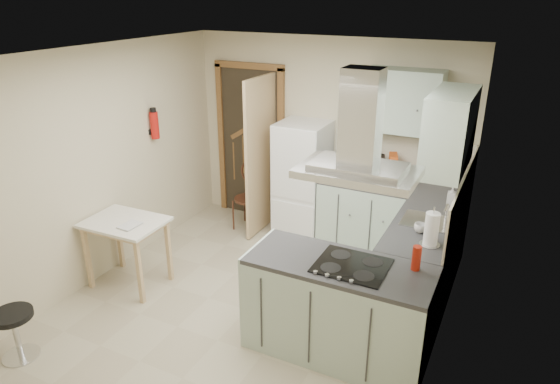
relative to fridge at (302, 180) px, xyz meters
The scene contains 28 objects.
floor 1.96m from the fridge, 83.66° to the right, with size 4.20×4.20×0.00m, color tan.
ceiling 2.52m from the fridge, 83.66° to the right, with size 4.20×4.20×0.00m, color silver.
back_wall 0.62m from the fridge, 56.31° to the left, with size 3.60×3.60×0.00m, color beige.
left_wall 2.46m from the fridge, 131.63° to the right, with size 4.20×4.20×0.00m, color beige.
right_wall 2.74m from the fridge, 41.99° to the right, with size 4.20×4.20×0.00m, color beige.
doorway 0.99m from the fridge, 163.30° to the left, with size 1.10×0.12×2.10m, color brown.
fridge is the anchor object (origin of this frame).
counter_back 0.91m from the fridge, ahead, with size 1.08×0.60×0.90m, color #9EB2A0.
counter_right 1.85m from the fridge, 21.66° to the right, with size 0.60×1.95×0.90m, color #9EB2A0.
splashback 1.26m from the fridge, 13.94° to the left, with size 1.68×0.02×0.50m, color beige.
wall_cabinet_back 1.60m from the fridge, ahead, with size 0.85×0.35×0.70m, color #9EB2A0.
wall_cabinet_right 2.33m from the fridge, 27.50° to the right, with size 0.35×0.90×0.70m, color #9EB2A0.
peninsula 2.35m from the fridge, 58.26° to the right, with size 1.55×0.65×0.90m, color #9EB2A0.
hob 2.39m from the fridge, 56.21° to the right, with size 0.58×0.50×0.01m, color black.
extractor_hood 2.57m from the fridge, 56.21° to the right, with size 0.90×0.55×0.10m, color silver.
sink 1.91m from the fridge, 26.57° to the right, with size 0.45×0.40×0.01m, color silver.
fire_extinguisher 1.93m from the fridge, 149.70° to the right, with size 0.10×0.10×0.32m, color #B2140F.
drop_leaf_table 2.29m from the fridge, 121.31° to the right, with size 0.81×0.61×0.76m, color tan.
bentwood_chair 0.80m from the fridge, 168.05° to the right, with size 0.37×0.37×0.84m, color #501F1A.
stool 3.55m from the fridge, 110.71° to the right, with size 0.34×0.34×0.46m, color black.
microwave 0.76m from the fridge, ahead, with size 0.53×0.36×0.29m, color black.
kettle 1.29m from the fridge, ahead, with size 0.13×0.13×0.19m, color silver.
cereal_box 1.16m from the fridge, ahead, with size 0.09×0.22×0.34m, color #BF4916.
soap_bottle 1.89m from the fridge, ahead, with size 0.09×0.09×0.19m, color #BAB8C5.
paper_towel 2.28m from the fridge, 35.96° to the right, with size 0.13×0.13×0.32m, color white.
cup 2.03m from the fridge, 33.25° to the right, with size 0.11×0.11×0.08m, color white.
red_bottle 2.56m from the fridge, 44.97° to the right, with size 0.07×0.07×0.21m, color #AD1F0E.
book 2.29m from the fridge, 119.19° to the right, with size 0.16×0.22×0.10m, color #97323E.
Camera 1 is at (2.18, -3.63, 3.01)m, focal length 32.00 mm.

